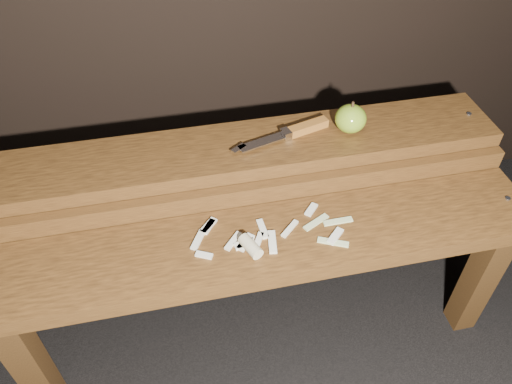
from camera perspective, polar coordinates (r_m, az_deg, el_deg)
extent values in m
plane|color=black|center=(1.42, 0.52, -14.86)|extent=(60.00, 60.00, 0.00)
cube|color=#39220E|center=(1.25, -24.44, -17.37)|extent=(0.06, 0.06, 0.38)
cube|color=#39220E|center=(1.39, 24.18, -9.00)|extent=(0.06, 0.06, 0.38)
cube|color=#4B2C12|center=(1.06, 1.24, -5.97)|extent=(1.20, 0.20, 0.04)
cylinder|color=slate|center=(1.26, 26.84, -0.65)|extent=(0.01, 0.01, 0.00)
cube|color=#39220E|center=(1.40, -23.67, -5.80)|extent=(0.06, 0.06, 0.46)
cube|color=#39220E|center=(1.52, 19.19, 0.59)|extent=(0.06, 0.06, 0.46)
cube|color=#4B2C12|center=(1.11, -0.05, -0.19)|extent=(1.20, 0.02, 0.05)
cube|color=#4B2C12|center=(1.16, -1.14, 4.76)|extent=(1.20, 0.18, 0.04)
cylinder|color=slate|center=(1.35, 23.16, 8.22)|extent=(0.01, 0.01, 0.00)
ellipsoid|color=olive|center=(1.19, 10.76, 8.24)|extent=(0.07, 0.07, 0.07)
cylinder|color=#382314|center=(1.17, 11.01, 9.80)|extent=(0.01, 0.01, 0.01)
cube|color=#985A21|center=(1.19, 5.96, 7.39)|extent=(0.10, 0.05, 0.02)
cube|color=silver|center=(1.16, 3.45, 6.60)|extent=(0.03, 0.03, 0.02)
cube|color=silver|center=(1.14, 0.63, 5.69)|extent=(0.11, 0.05, 0.00)
cube|color=silver|center=(1.12, -2.00, 5.02)|extent=(0.04, 0.03, 0.00)
cube|color=beige|center=(1.04, 0.20, -5.81)|extent=(0.04, 0.06, 0.01)
cube|color=beige|center=(1.06, 3.88, -4.20)|extent=(0.05, 0.04, 0.01)
cube|color=beige|center=(1.06, 0.74, -4.23)|extent=(0.02, 0.05, 0.01)
cube|color=beige|center=(1.04, 1.86, -5.72)|extent=(0.03, 0.06, 0.01)
cube|color=beige|center=(1.05, -6.63, -5.45)|extent=(0.04, 0.05, 0.01)
cube|color=beige|center=(1.06, 9.05, -5.00)|extent=(0.05, 0.05, 0.01)
cube|color=beige|center=(1.07, -5.44, -3.94)|extent=(0.04, 0.04, 0.01)
cube|color=beige|center=(1.11, 6.33, -2.01)|extent=(0.04, 0.04, 0.01)
cube|color=beige|center=(1.02, -5.96, -7.18)|extent=(0.04, 0.03, 0.01)
cube|color=beige|center=(1.03, -1.32, -5.97)|extent=(0.05, 0.02, 0.01)
cube|color=beige|center=(1.04, -1.20, -5.77)|extent=(0.05, 0.05, 0.01)
cube|color=beige|center=(1.07, -5.46, -3.85)|extent=(0.04, 0.04, 0.01)
cube|color=beige|center=(1.04, -2.63, -5.62)|extent=(0.04, 0.05, 0.01)
cylinder|color=#C9BB8C|center=(1.02, -0.62, -6.23)|extent=(0.05, 0.06, 0.03)
cube|color=#BCC988|center=(1.05, 8.80, -5.68)|extent=(0.06, 0.04, 0.00)
cube|color=#BCC988|center=(1.08, 6.88, -3.44)|extent=(0.06, 0.04, 0.00)
cube|color=#BCC988|center=(1.09, 9.34, -3.32)|extent=(0.07, 0.01, 0.00)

